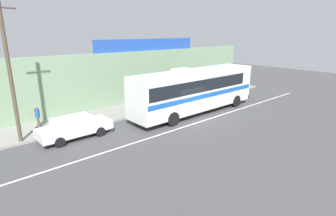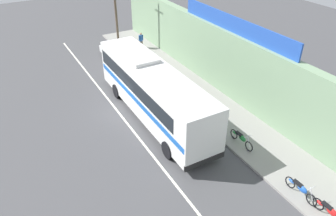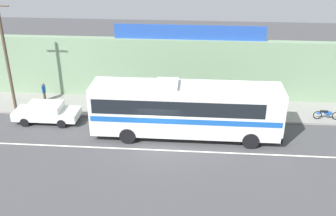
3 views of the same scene
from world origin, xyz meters
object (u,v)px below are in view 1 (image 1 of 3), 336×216
(intercity_bus, at_px, (195,89))
(pedestrian_far_left, at_px, (37,115))
(motorcycle_purple, at_px, (235,86))
(parked_car, at_px, (74,127))
(motorcycle_red, at_px, (242,84))
(motorcycle_blue, at_px, (209,91))
(utility_pole, at_px, (10,71))

(intercity_bus, xyz_separation_m, pedestrian_far_left, (-11.02, 4.36, -1.02))
(motorcycle_purple, bearing_deg, intercity_bus, -163.49)
(motorcycle_purple, bearing_deg, parked_car, -175.22)
(intercity_bus, bearing_deg, motorcycle_red, 14.64)
(motorcycle_red, relative_size, pedestrian_far_left, 1.20)
(parked_car, bearing_deg, pedestrian_far_left, 112.92)
(intercity_bus, relative_size, parked_car, 2.68)
(intercity_bus, relative_size, pedestrian_far_left, 7.65)
(intercity_bus, relative_size, motorcycle_red, 6.39)
(motorcycle_red, relative_size, motorcycle_blue, 0.96)
(parked_car, relative_size, utility_pole, 0.54)
(intercity_bus, bearing_deg, motorcycle_purple, 16.51)
(parked_car, height_order, pedestrian_far_left, pedestrian_far_left)
(motorcycle_purple, relative_size, pedestrian_far_left, 1.22)
(parked_car, xyz_separation_m, motorcycle_red, (21.26, 1.71, -0.17))
(intercity_bus, relative_size, motorcycle_purple, 6.29)
(parked_car, height_order, motorcycle_blue, parked_car)
(utility_pole, xyz_separation_m, motorcycle_red, (24.12, 0.41, -3.84))
(motorcycle_purple, bearing_deg, motorcycle_red, 2.46)
(motorcycle_purple, height_order, pedestrian_far_left, pedestrian_far_left)
(intercity_bus, bearing_deg, parked_car, 172.39)
(parked_car, bearing_deg, motorcycle_purple, 4.78)
(motorcycle_blue, xyz_separation_m, pedestrian_far_left, (-16.45, 1.31, 0.48))
(utility_pole, xyz_separation_m, pedestrian_far_left, (1.56, 1.76, -3.36))
(intercity_bus, bearing_deg, pedestrian_far_left, 158.42)
(utility_pole, bearing_deg, pedestrian_far_left, 48.35)
(utility_pole, relative_size, motorcycle_blue, 4.21)
(intercity_bus, distance_m, parked_car, 9.90)
(utility_pole, bearing_deg, motorcycle_purple, 0.88)
(parked_car, distance_m, motorcycle_purple, 19.73)
(parked_car, height_order, motorcycle_purple, parked_car)
(motorcycle_red, height_order, motorcycle_blue, same)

